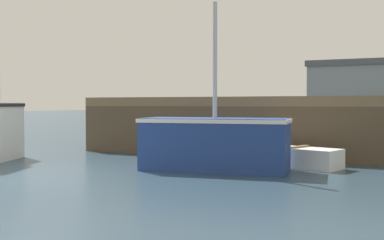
# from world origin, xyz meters

# --- Properties ---
(ground) EXTENTS (120.00, 160.00, 0.10)m
(ground) POSITION_xyz_m (0.00, 0.00, -0.05)
(ground) COLOR #283D4C
(pier) EXTENTS (9.36, 6.83, 1.59)m
(pier) POSITION_xyz_m (2.54, 7.27, 1.31)
(pier) COLOR brown
(pier) RESTS_ON ground
(fishing_boat_near_right) EXTENTS (3.24, 1.62, 3.53)m
(fishing_boat_near_right) POSITION_xyz_m (2.95, 2.21, 0.60)
(fishing_boat_near_right) COLOR navy
(fishing_boat_near_right) RESTS_ON ground
(rowboat) EXTENTS (1.92, 1.23, 0.48)m
(rowboat) POSITION_xyz_m (4.46, 3.47, 0.22)
(rowboat) COLOR white
(rowboat) RESTS_ON ground
(warehouse) EXTENTS (8.04, 7.20, 5.09)m
(warehouse) POSITION_xyz_m (2.18, 37.32, 2.56)
(warehouse) COLOR gray
(warehouse) RESTS_ON ground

